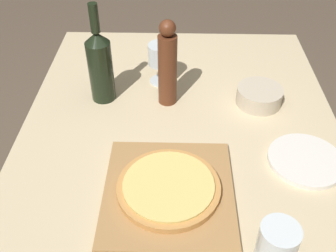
% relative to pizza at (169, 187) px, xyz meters
% --- Properties ---
extents(dining_table, '(0.97, 1.36, 0.78)m').
position_rel_pizza_xyz_m(dining_table, '(0.03, 0.20, -0.13)').
color(dining_table, '#CCB78E').
rests_on(dining_table, ground_plane).
extents(cutting_board, '(0.33, 0.35, 0.02)m').
position_rel_pizza_xyz_m(cutting_board, '(0.00, 0.00, -0.02)').
color(cutting_board, '#A87A47').
rests_on(cutting_board, dining_table).
extents(pizza, '(0.26, 0.26, 0.02)m').
position_rel_pizza_xyz_m(pizza, '(0.00, 0.00, 0.00)').
color(pizza, '#C68947').
rests_on(pizza, cutting_board).
extents(wine_bottle, '(0.08, 0.08, 0.33)m').
position_rel_pizza_xyz_m(wine_bottle, '(-0.23, 0.41, 0.10)').
color(wine_bottle, black).
rests_on(wine_bottle, dining_table).
extents(pepper_mill, '(0.06, 0.06, 0.29)m').
position_rel_pizza_xyz_m(pepper_mill, '(-0.01, 0.40, 0.11)').
color(pepper_mill, '#5B2D19').
rests_on(pepper_mill, dining_table).
extents(wine_glass, '(0.08, 0.08, 0.14)m').
position_rel_pizza_xyz_m(wine_glass, '(-0.04, 0.51, 0.07)').
color(wine_glass, silver).
rests_on(wine_glass, dining_table).
extents(small_bowl, '(0.15, 0.15, 0.06)m').
position_rel_pizza_xyz_m(small_bowl, '(0.28, 0.39, -0.00)').
color(small_bowl, beige).
rests_on(small_bowl, dining_table).
extents(drinking_tumbler, '(0.09, 0.09, 0.11)m').
position_rel_pizza_xyz_m(drinking_tumbler, '(0.23, -0.17, 0.03)').
color(drinking_tumbler, silver).
rests_on(drinking_tumbler, dining_table).
extents(dinner_plate, '(0.21, 0.21, 0.01)m').
position_rel_pizza_xyz_m(dinner_plate, '(0.37, 0.13, -0.02)').
color(dinner_plate, silver).
rests_on(dinner_plate, dining_table).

